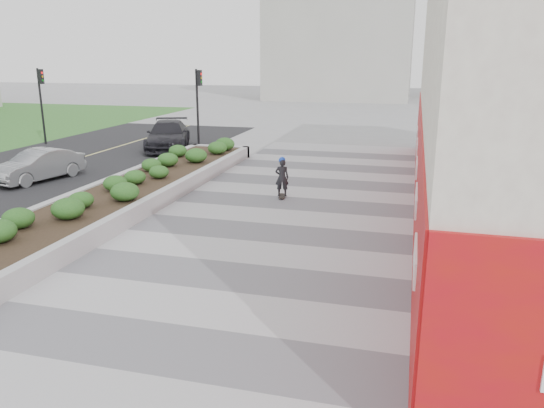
{
  "coord_description": "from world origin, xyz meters",
  "views": [
    {
      "loc": [
        3.76,
        -8.73,
        4.82
      ],
      "look_at": [
        0.32,
        4.15,
        1.1
      ],
      "focal_mm": 35.0,
      "sensor_mm": 36.0,
      "label": 1
    }
  ],
  "objects_px": {
    "traffic_signal_near": "(198,97)",
    "car_silver": "(38,165)",
    "planter": "(129,190)",
    "skateboarder": "(282,177)",
    "car_dark": "(168,135)",
    "traffic_signal_far": "(41,95)"
  },
  "relations": [
    {
      "from": "traffic_signal_near",
      "to": "skateboarder",
      "type": "bearing_deg",
      "value": -52.41
    },
    {
      "from": "skateboarder",
      "to": "car_silver",
      "type": "distance_m",
      "value": 10.07
    },
    {
      "from": "planter",
      "to": "car_dark",
      "type": "bearing_deg",
      "value": 108.6
    },
    {
      "from": "traffic_signal_far",
      "to": "car_dark",
      "type": "height_order",
      "value": "traffic_signal_far"
    },
    {
      "from": "skateboarder",
      "to": "car_dark",
      "type": "xyz_separation_m",
      "value": [
        -8.35,
        8.32,
        0.0
      ]
    },
    {
      "from": "car_silver",
      "to": "car_dark",
      "type": "xyz_separation_m",
      "value": [
        1.71,
        8.23,
        0.12
      ]
    },
    {
      "from": "planter",
      "to": "skateboarder",
      "type": "xyz_separation_m",
      "value": [
        4.93,
        1.85,
        0.33
      ]
    },
    {
      "from": "car_dark",
      "to": "traffic_signal_near",
      "type": "bearing_deg",
      "value": -9.06
    },
    {
      "from": "traffic_signal_near",
      "to": "car_dark",
      "type": "relative_size",
      "value": 0.82
    },
    {
      "from": "traffic_signal_near",
      "to": "car_silver",
      "type": "bearing_deg",
      "value": -111.74
    },
    {
      "from": "traffic_signal_far",
      "to": "skateboarder",
      "type": "distance_m",
      "value": 17.94
    },
    {
      "from": "traffic_signal_far",
      "to": "car_silver",
      "type": "bearing_deg",
      "value": -54.26
    },
    {
      "from": "traffic_signal_near",
      "to": "car_silver",
      "type": "distance_m",
      "value": 9.45
    },
    {
      "from": "planter",
      "to": "car_silver",
      "type": "relative_size",
      "value": 4.78
    },
    {
      "from": "car_silver",
      "to": "skateboarder",
      "type": "bearing_deg",
      "value": 12.95
    },
    {
      "from": "traffic_signal_near",
      "to": "traffic_signal_far",
      "type": "xyz_separation_m",
      "value": [
        -9.2,
        -0.5,
        0.0
      ]
    },
    {
      "from": "planter",
      "to": "car_silver",
      "type": "bearing_deg",
      "value": 159.19
    },
    {
      "from": "car_silver",
      "to": "car_dark",
      "type": "bearing_deg",
      "value": 91.77
    },
    {
      "from": "traffic_signal_far",
      "to": "car_dark",
      "type": "xyz_separation_m",
      "value": [
        7.5,
        0.18,
        -2.02
      ]
    },
    {
      "from": "traffic_signal_near",
      "to": "skateboarder",
      "type": "relative_size",
      "value": 2.86
    },
    {
      "from": "skateboarder",
      "to": "car_silver",
      "type": "relative_size",
      "value": 0.39
    },
    {
      "from": "traffic_signal_far",
      "to": "skateboarder",
      "type": "height_order",
      "value": "traffic_signal_far"
    }
  ]
}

